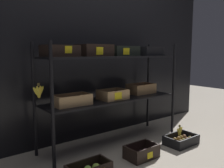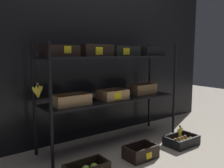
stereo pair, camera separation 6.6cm
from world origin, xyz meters
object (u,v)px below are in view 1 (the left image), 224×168
object	(u,v)px
display_rack	(111,76)
crate_ground_plum	(141,153)
crate_ground_kiwi	(181,141)
banana_bunch_loose	(180,131)

from	to	relation	value
display_rack	crate_ground_plum	bearing A→B (deg)	-89.16
crate_ground_plum	crate_ground_kiwi	xyz separation A→B (m)	(0.62, -0.02, -0.01)
display_rack	crate_ground_kiwi	distance (m)	1.10
crate_ground_plum	banana_bunch_loose	xyz separation A→B (m)	(0.58, -0.02, 0.11)
display_rack	banana_bunch_loose	distance (m)	1.01
crate_ground_kiwi	banana_bunch_loose	world-z (taller)	banana_bunch_loose
banana_bunch_loose	crate_ground_kiwi	bearing A→B (deg)	5.64
crate_ground_plum	crate_ground_kiwi	size ratio (longest dim) A/B	0.86
display_rack	crate_ground_plum	size ratio (longest dim) A/B	5.44
crate_ground_plum	banana_bunch_loose	distance (m)	0.59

